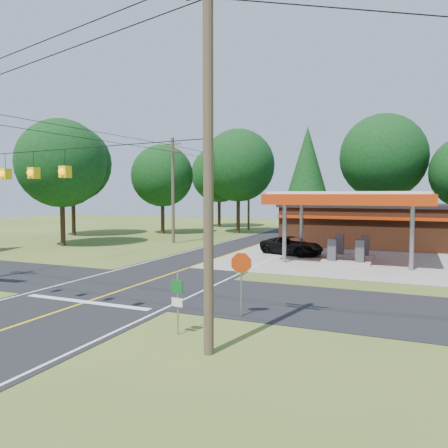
% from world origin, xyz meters
% --- Properties ---
extents(ground, '(120.00, 120.00, 0.00)m').
position_xyz_m(ground, '(0.00, 0.00, 0.00)').
color(ground, '#425E21').
rests_on(ground, ground).
extents(main_highway, '(8.00, 120.00, 0.02)m').
position_xyz_m(main_highway, '(0.00, 0.00, 0.01)').
color(main_highway, black).
rests_on(main_highway, ground).
extents(cross_road, '(70.00, 7.00, 0.02)m').
position_xyz_m(cross_road, '(0.00, 0.00, 0.01)').
color(cross_road, black).
rests_on(cross_road, ground).
extents(lane_center_yellow, '(0.15, 110.00, 0.00)m').
position_xyz_m(lane_center_yellow, '(0.00, 0.00, 0.03)').
color(lane_center_yellow, yellow).
rests_on(lane_center_yellow, main_highway).
extents(gas_canopy, '(10.60, 7.40, 4.88)m').
position_xyz_m(gas_canopy, '(9.00, 13.00, 4.27)').
color(gas_canopy, gray).
rests_on(gas_canopy, ground).
extents(convenience_store, '(16.40, 7.55, 3.80)m').
position_xyz_m(convenience_store, '(10.00, 22.98, 1.92)').
color(convenience_store, '#5A2E19').
rests_on(convenience_store, ground).
extents(utility_pole_near_right, '(1.80, 0.30, 11.50)m').
position_xyz_m(utility_pole_near_right, '(7.50, -7.00, 5.96)').
color(utility_pole_near_right, '#473828').
rests_on(utility_pole_near_right, ground).
extents(utility_pole_far_left, '(1.80, 0.30, 10.00)m').
position_xyz_m(utility_pole_far_left, '(-8.00, 18.00, 5.20)').
color(utility_pole_far_left, '#473828').
rests_on(utility_pole_far_left, ground).
extents(utility_pole_north, '(0.30, 0.30, 9.50)m').
position_xyz_m(utility_pole_north, '(-6.50, 35.00, 4.75)').
color(utility_pole_north, '#473828').
rests_on(utility_pole_north, ground).
extents(overhead_beacons, '(17.04, 2.04, 1.03)m').
position_xyz_m(overhead_beacons, '(-1.00, -6.00, 6.21)').
color(overhead_beacons, black).
rests_on(overhead_beacons, ground).
extents(treeline_backdrop, '(70.27, 51.59, 13.30)m').
position_xyz_m(treeline_backdrop, '(0.82, 24.01, 7.49)').
color(treeline_backdrop, '#332316').
rests_on(treeline_backdrop, ground).
extents(suv_car, '(6.40, 6.40, 1.38)m').
position_xyz_m(suv_car, '(4.50, 14.50, 0.69)').
color(suv_car, black).
rests_on(suv_car, ground).
extents(octagonal_stop_sign, '(0.85, 0.31, 2.55)m').
position_xyz_m(octagonal_stop_sign, '(7.00, -3.01, 1.91)').
color(octagonal_stop_sign, gray).
rests_on(octagonal_stop_sign, ground).
extents(route_sign_post, '(0.44, 0.12, 2.14)m').
position_xyz_m(route_sign_post, '(5.80, -5.84, 1.27)').
color(route_sign_post, gray).
rests_on(route_sign_post, ground).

